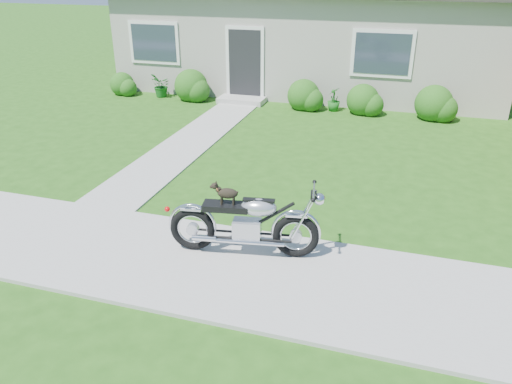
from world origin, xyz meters
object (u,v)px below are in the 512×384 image
Objects in this scene: potted_plant_left at (161,86)px; motorcycle_with_dog at (247,223)px; house at (315,19)px; potted_plant_right at (334,99)px.

potted_plant_left is 0.33× the size of motorcycle_with_dog.
house is at bearing 87.25° from motorcycle_with_dog.
potted_plant_left is (-4.14, -3.44, -1.79)m from house.
potted_plant_right is 0.30× the size of motorcycle_with_dog.
house is 5.68m from potted_plant_left.
motorcycle_with_dog is (0.05, -8.15, 0.20)m from potted_plant_right.
house reaches higher than potted_plant_left.
house is at bearing 39.76° from potted_plant_left.
potted_plant_left is at bearing 180.00° from potted_plant_right.
house is at bearing 110.89° from potted_plant_right.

